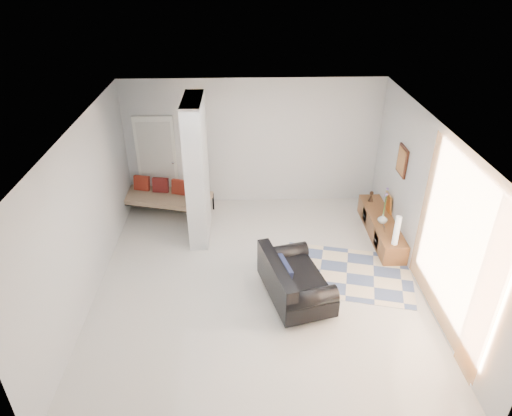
{
  "coord_description": "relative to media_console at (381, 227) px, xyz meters",
  "views": [
    {
      "loc": [
        -0.25,
        -6.24,
        5.09
      ],
      "look_at": [
        -0.02,
        0.6,
        1.15
      ],
      "focal_mm": 32.0,
      "sensor_mm": 36.0,
      "label": 1
    }
  ],
  "objects": [
    {
      "name": "vase",
      "position": [
        -0.05,
        -0.16,
        0.29
      ],
      "size": [
        0.21,
        0.21,
        0.2
      ],
      "primitive_type": "imported",
      "rotation": [
        0.0,
        0.0,
        0.13
      ],
      "color": "silver",
      "rests_on": "media_console"
    },
    {
      "name": "ceiling",
      "position": [
        -2.52,
        -1.4,
        2.6
      ],
      "size": [
        6.0,
        6.0,
        0.0
      ],
      "primitive_type": "plane",
      "rotation": [
        3.14,
        0.0,
        0.0
      ],
      "color": "white",
      "rests_on": "wall_back"
    },
    {
      "name": "bronze_figurine",
      "position": [
        -0.05,
        0.73,
        0.31
      ],
      "size": [
        0.13,
        0.13,
        0.23
      ],
      "primitive_type": null,
      "rotation": [
        0.0,
        0.0,
        -0.12
      ],
      "color": "#332116",
      "rests_on": "media_console"
    },
    {
      "name": "partition_column",
      "position": [
        -3.62,
        0.2,
        1.2
      ],
      "size": [
        0.35,
        1.2,
        2.8
      ],
      "primitive_type": "cube",
      "color": "silver",
      "rests_on": "floor"
    },
    {
      "name": "wall_right",
      "position": [
        0.23,
        -1.4,
        1.2
      ],
      "size": [
        0.0,
        6.0,
        6.0
      ],
      "primitive_type": "plane",
      "rotation": [
        1.57,
        0.0,
        -1.57
      ],
      "color": "silver",
      "rests_on": "ground"
    },
    {
      "name": "loveseat",
      "position": [
        -1.98,
        -1.82,
        0.15
      ],
      "size": [
        1.22,
        1.67,
        0.76
      ],
      "rotation": [
        0.0,
        0.0,
        0.25
      ],
      "color": "silver",
      "rests_on": "floor"
    },
    {
      "name": "daybed",
      "position": [
        -4.44,
        1.08,
        0.21
      ],
      "size": [
        2.04,
        1.26,
        0.77
      ],
      "rotation": [
        0.0,
        0.0,
        -0.26
      ],
      "color": "black",
      "rests_on": "floor"
    },
    {
      "name": "wall_art",
      "position": [
        0.2,
        -0.0,
        1.45
      ],
      "size": [
        0.04,
        0.45,
        0.55
      ],
      "primitive_type": "cube",
      "color": "#36180E",
      "rests_on": "wall_right"
    },
    {
      "name": "media_console",
      "position": [
        0.0,
        0.0,
        0.0
      ],
      "size": [
        0.45,
        2.06,
        0.8
      ],
      "color": "brown",
      "rests_on": "floor"
    },
    {
      "name": "floor",
      "position": [
        -2.52,
        -1.4,
        -0.2
      ],
      "size": [
        6.0,
        6.0,
        0.0
      ],
      "primitive_type": "plane",
      "color": "silver",
      "rests_on": "ground"
    },
    {
      "name": "area_rug",
      "position": [
        -0.92,
        -1.2,
        -0.2
      ],
      "size": [
        2.58,
        2.02,
        0.01
      ],
      "primitive_type": "cube",
      "rotation": [
        0.0,
        0.0,
        -0.24
      ],
      "color": "beige",
      "rests_on": "floor"
    },
    {
      "name": "hallway_door",
      "position": [
        -4.62,
        1.56,
        0.82
      ],
      "size": [
        0.85,
        0.06,
        2.04
      ],
      "primitive_type": "cube",
      "color": "white",
      "rests_on": "floor"
    },
    {
      "name": "wall_front",
      "position": [
        -2.52,
        -4.4,
        1.2
      ],
      "size": [
        6.0,
        0.0,
        6.0
      ],
      "primitive_type": "plane",
      "rotation": [
        -1.57,
        0.0,
        0.0
      ],
      "color": "silver",
      "rests_on": "ground"
    },
    {
      "name": "curtain",
      "position": [
        0.15,
        -2.55,
        1.25
      ],
      "size": [
        0.0,
        2.55,
        2.55
      ],
      "primitive_type": "plane",
      "rotation": [
        1.57,
        0.0,
        1.57
      ],
      "color": "#FFA143",
      "rests_on": "wall_right"
    },
    {
      "name": "wall_back",
      "position": [
        -2.52,
        1.6,
        1.2
      ],
      "size": [
        6.0,
        0.0,
        6.0
      ],
      "primitive_type": "plane",
      "rotation": [
        1.57,
        0.0,
        0.0
      ],
      "color": "silver",
      "rests_on": "ground"
    },
    {
      "name": "cylinder_lamp",
      "position": [
        -0.02,
        -0.88,
        0.48
      ],
      "size": [
        0.1,
        0.1,
        0.57
      ],
      "primitive_type": "cylinder",
      "color": "white",
      "rests_on": "media_console"
    },
    {
      "name": "wall_left",
      "position": [
        -5.27,
        -1.4,
        1.2
      ],
      "size": [
        0.0,
        6.0,
        6.0
      ],
      "primitive_type": "plane",
      "rotation": [
        1.57,
        0.0,
        1.57
      ],
      "color": "silver",
      "rests_on": "ground"
    }
  ]
}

